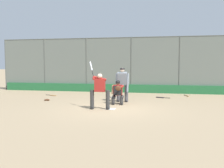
{
  "coord_description": "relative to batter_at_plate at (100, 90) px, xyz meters",
  "views": [
    {
      "loc": [
        -2.43,
        11.38,
        2.01
      ],
      "look_at": [
        0.14,
        -1.0,
        1.05
      ],
      "focal_mm": 42.0,
      "sensor_mm": 36.0,
      "label": 1
    }
  ],
  "objects": [
    {
      "name": "padding_wall",
      "position": [
        -0.46,
        -7.1,
        -0.58
      ],
      "size": [
        19.45,
        0.18,
        0.57
      ],
      "primitive_type": "cube",
      "color": "#236638",
      "rests_on": "ground_plane"
    },
    {
      "name": "fielding_glove_on_dirt",
      "position": [
        3.52,
        -2.03,
        -0.82
      ],
      "size": [
        0.28,
        0.22,
        0.1
      ],
      "color": "#56331E",
      "rests_on": "ground_plane"
    },
    {
      "name": "spare_bat_by_padding",
      "position": [
        -2.62,
        -4.46,
        -0.83
      ],
      "size": [
        0.82,
        0.32,
        0.07
      ],
      "rotation": [
        0.0,
        0.0,
        5.95
      ],
      "color": "black",
      "rests_on": "ground_plane"
    },
    {
      "name": "spare_bat_near_backstop",
      "position": [
        4.18,
        -4.17,
        -0.83
      ],
      "size": [
        0.86,
        0.38,
        0.07
      ],
      "rotation": [
        0.0,
        0.0,
        2.77
      ],
      "color": "black",
      "rests_on": "ground_plane"
    },
    {
      "name": "spare_bat_first_base_side",
      "position": [
        0.21,
        -3.96,
        -0.83
      ],
      "size": [
        0.7,
        0.5,
        0.07
      ],
      "rotation": [
        0.0,
        0.0,
        2.54
      ],
      "color": "black",
      "rests_on": "ground_plane"
    },
    {
      "name": "ground_plane",
      "position": [
        -0.46,
        -0.14,
        -0.87
      ],
      "size": [
        160.0,
        160.0,
        0.0
      ],
      "primitive_type": "plane",
      "color": "tan"
    },
    {
      "name": "batter_at_plate",
      "position": [
        0.0,
        0.0,
        0.0
      ],
      "size": [
        1.04,
        0.58,
        2.13
      ],
      "rotation": [
        0.0,
        0.0,
        0.07
      ],
      "color": "#333333",
      "rests_on": "ground_plane"
    },
    {
      "name": "bleachers_beyond",
      "position": [
        -3.81,
        -9.71,
        -0.38
      ],
      "size": [
        13.89,
        2.5,
        1.48
      ],
      "color": "slate",
      "rests_on": "ground_plane"
    },
    {
      "name": "catcher_behind_plate",
      "position": [
        -0.52,
        -1.59,
        -0.24
      ],
      "size": [
        0.65,
        0.76,
        1.21
      ],
      "rotation": [
        0.0,
        0.0,
        0.09
      ],
      "color": "#333333",
      "rests_on": "ground_plane"
    },
    {
      "name": "spare_bat_third_base_side",
      "position": [
        -4.19,
        -5.69,
        -0.83
      ],
      "size": [
        0.28,
        0.84,
        0.07
      ],
      "rotation": [
        0.0,
        0.0,
        1.84
      ],
      "color": "black",
      "rests_on": "ground_plane"
    },
    {
      "name": "umpire_home",
      "position": [
        -0.62,
        -2.42,
        0.11
      ],
      "size": [
        0.74,
        0.47,
        1.81
      ],
      "rotation": [
        0.0,
        0.0,
        0.07
      ],
      "color": "#4C4C51",
      "rests_on": "ground_plane"
    },
    {
      "name": "backstop_fence",
      "position": [
        -0.46,
        -7.2,
        1.18
      ],
      "size": [
        19.92,
        0.08,
        3.92
      ],
      "color": "#515651",
      "rests_on": "ground_plane"
    },
    {
      "name": "home_plate_marker",
      "position": [
        -0.46,
        -0.14,
        -0.86
      ],
      "size": [
        0.43,
        0.43,
        0.01
      ],
      "primitive_type": "cube",
      "color": "white",
      "rests_on": "ground_plane"
    }
  ]
}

